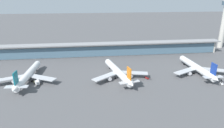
# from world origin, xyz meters

# --- Properties ---
(ground_plane) EXTENTS (1200.00, 1200.00, 0.00)m
(ground_plane) POSITION_xyz_m (0.00, 0.00, 0.00)
(ground_plane) COLOR #515154
(airliner_left_stand) EXTENTS (48.90, 63.70, 16.96)m
(airliner_left_stand) POSITION_xyz_m (-70.07, 0.45, 5.34)
(airliner_left_stand) COLOR white
(airliner_left_stand) RESTS_ON ground
(airliner_centre_stand) EXTENTS (47.97, 63.25, 16.96)m
(airliner_centre_stand) POSITION_xyz_m (3.49, -1.57, 5.34)
(airliner_centre_stand) COLOR white
(airliner_centre_stand) RESTS_ON ground
(airliner_right_stand) EXTENTS (48.99, 63.58, 16.96)m
(airliner_right_stand) POSITION_xyz_m (74.54, -0.03, 5.34)
(airliner_right_stand) COLOR white
(airliner_right_stand) RESTS_ON ground
(service_truck_under_wing_white) EXTENTS (4.09, 6.74, 2.70)m
(service_truck_under_wing_white) POSITION_xyz_m (82.49, -24.64, 0.81)
(service_truck_under_wing_white) COLOR silver
(service_truck_under_wing_white) RESTS_ON ground
(service_truck_mid_apron_olive) EXTENTS (5.79, 7.42, 3.10)m
(service_truck_mid_apron_olive) POSITION_xyz_m (-61.79, -6.97, 1.69)
(service_truck_mid_apron_olive) COLOR olive
(service_truck_mid_apron_olive) RESTS_ON ground
(service_truck_by_tail_red) EXTENTS (3.48, 6.87, 2.70)m
(service_truck_by_tail_red) POSITION_xyz_m (27.22, -6.46, 0.81)
(service_truck_by_tail_red) COLOR #B21E1E
(service_truck_by_tail_red) RESTS_ON ground
(terminal_building) EXTENTS (266.86, 12.80, 15.20)m
(terminal_building) POSITION_xyz_m (0.00, 64.11, 7.87)
(terminal_building) COLOR beige
(terminal_building) RESTS_ON ground
(control_tower) EXTENTS (12.00, 12.00, 66.29)m
(control_tower) POSITION_xyz_m (152.45, 83.43, 36.23)
(control_tower) COLOR beige
(control_tower) RESTS_ON ground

